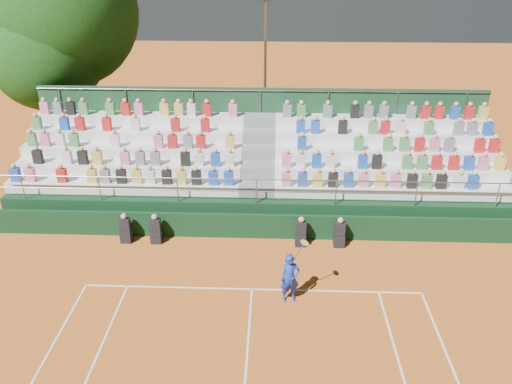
{
  "coord_description": "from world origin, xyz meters",
  "views": [
    {
      "loc": [
        0.63,
        -13.09,
        10.17
      ],
      "look_at": [
        0.0,
        3.5,
        1.8
      ],
      "focal_mm": 35.0,
      "sensor_mm": 36.0,
      "label": 1
    }
  ],
  "objects_px": {
    "tennis_player": "(290,278)",
    "tree_west": "(46,54)",
    "tree_east": "(63,12)",
    "floodlight_mast": "(265,58)"
  },
  "relations": [
    {
      "from": "tennis_player",
      "to": "tree_east",
      "type": "distance_m",
      "value": 18.18
    },
    {
      "from": "tennis_player",
      "to": "tree_west",
      "type": "relative_size",
      "value": 0.28
    },
    {
      "from": "floodlight_mast",
      "to": "tree_west",
      "type": "bearing_deg",
      "value": -166.68
    },
    {
      "from": "tree_west",
      "to": "tennis_player",
      "type": "bearing_deg",
      "value": -44.97
    },
    {
      "from": "tennis_player",
      "to": "tree_east",
      "type": "relative_size",
      "value": 0.21
    },
    {
      "from": "tree_west",
      "to": "tree_east",
      "type": "bearing_deg",
      "value": 58.59
    },
    {
      "from": "tree_west",
      "to": "floodlight_mast",
      "type": "relative_size",
      "value": 1.03
    },
    {
      "from": "tree_west",
      "to": "tree_east",
      "type": "height_order",
      "value": "tree_east"
    },
    {
      "from": "tree_east",
      "to": "floodlight_mast",
      "type": "bearing_deg",
      "value": 7.83
    },
    {
      "from": "tennis_player",
      "to": "tree_west",
      "type": "bearing_deg",
      "value": 135.03
    }
  ]
}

